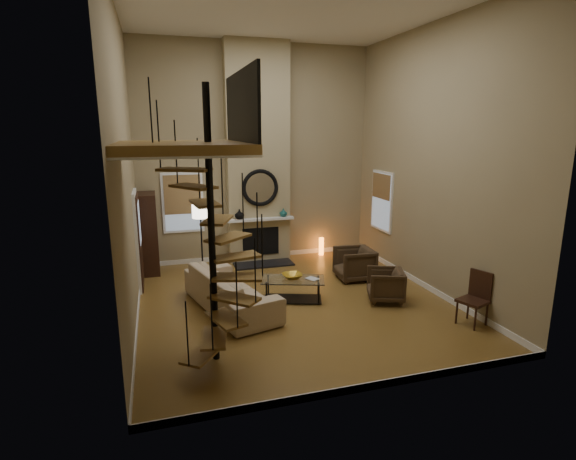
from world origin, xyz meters
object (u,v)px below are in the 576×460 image
object	(u,v)px
armchair_far	(389,285)
coffee_table	(293,287)
floor_lamp	(201,217)
hutch	(149,234)
side_chair	(476,296)
accent_lamp	(321,246)
sofa	(230,289)
armchair_near	(357,264)

from	to	relation	value
armchair_far	coffee_table	size ratio (longest dim) A/B	0.50
floor_lamp	hutch	bearing A→B (deg)	151.98
side_chair	armchair_far	bearing A→B (deg)	125.70
coffee_table	floor_lamp	xyz separation A→B (m)	(-1.59, 2.09, 1.13)
side_chair	accent_lamp	bearing A→B (deg)	102.36
sofa	coffee_table	world-z (taller)	sofa
accent_lamp	armchair_far	bearing A→B (deg)	-88.39
coffee_table	sofa	bearing A→B (deg)	-176.87
armchair_far	accent_lamp	bearing A→B (deg)	-157.62
armchair_near	side_chair	bearing A→B (deg)	22.93
hutch	accent_lamp	xyz separation A→B (m)	(4.49, 0.18, -0.70)
coffee_table	side_chair	bearing A→B (deg)	-35.32
sofa	armchair_far	xyz separation A→B (m)	(3.12, -0.56, -0.04)
sofa	coffee_table	xyz separation A→B (m)	(1.30, 0.07, -0.11)
floor_lamp	side_chair	world-z (taller)	floor_lamp
hutch	floor_lamp	size ratio (longest dim) A/B	1.15
floor_lamp	armchair_far	bearing A→B (deg)	-38.60
armchair_near	accent_lamp	bearing A→B (deg)	-172.98
floor_lamp	sofa	bearing A→B (deg)	-82.33
armchair_near	coffee_table	size ratio (longest dim) A/B	0.59
sofa	coffee_table	bearing A→B (deg)	-101.90
floor_lamp	side_chair	bearing A→B (deg)	-42.91
hutch	side_chair	distance (m)	7.29
armchair_far	side_chair	distance (m)	1.67
hutch	floor_lamp	distance (m)	1.42
coffee_table	accent_lamp	bearing A→B (deg)	59.27
sofa	armchair_near	bearing A→B (deg)	-88.82
side_chair	sofa	bearing A→B (deg)	154.99
coffee_table	side_chair	distance (m)	3.43
accent_lamp	coffee_table	bearing A→B (deg)	-120.73
hutch	coffee_table	size ratio (longest dim) A/B	1.40
sofa	armchair_far	world-z (taller)	sofa
armchair_far	floor_lamp	bearing A→B (deg)	-107.84
sofa	coffee_table	size ratio (longest dim) A/B	1.80
armchair_near	sofa	bearing A→B (deg)	-69.73
hutch	floor_lamp	bearing A→B (deg)	-28.02
armchair_far	accent_lamp	xyz separation A→B (m)	(-0.10, 3.52, -0.10)
armchair_far	sofa	bearing A→B (deg)	-79.38
hutch	armchair_far	bearing A→B (deg)	-36.12
armchair_far	hutch	bearing A→B (deg)	-105.36
armchair_near	floor_lamp	xyz separation A→B (m)	(-3.41, 1.25, 1.06)
side_chair	floor_lamp	bearing A→B (deg)	137.09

